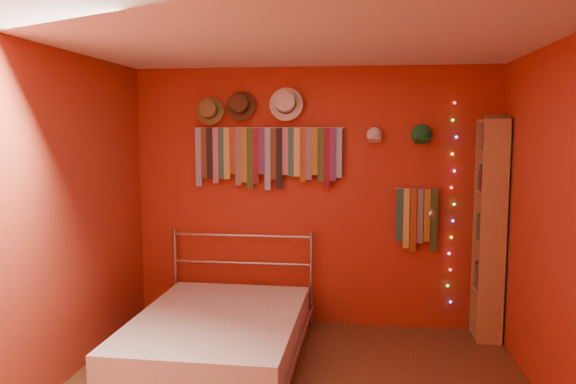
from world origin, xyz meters
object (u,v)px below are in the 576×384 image
at_px(tie_rack, 267,154).
at_px(bookshelf, 495,229).
at_px(bed, 218,337).
at_px(reading_lamp, 431,213).

relative_size(tie_rack, bookshelf, 0.72).
distance_m(tie_rack, bed, 1.79).
height_order(tie_rack, bed, tie_rack).
height_order(bookshelf, bed, bookshelf).
bearing_deg(bookshelf, reading_lamp, -176.90).
height_order(tie_rack, bookshelf, bookshelf).
distance_m(reading_lamp, bed, 2.17).
distance_m(reading_lamp, bookshelf, 0.59).
bearing_deg(bed, bookshelf, 20.73).
bearing_deg(bed, tie_rack, 77.16).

